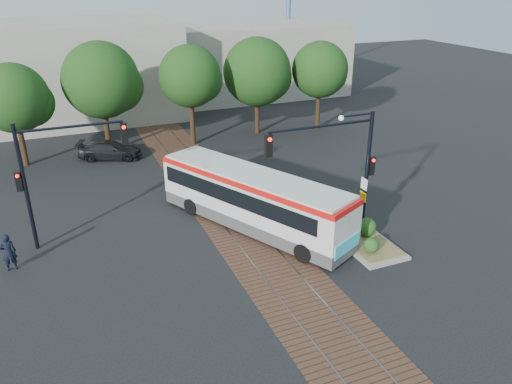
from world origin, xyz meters
TOP-DOWN VIEW (x-y plane):
  - ground at (0.00, 0.00)m, footprint 120.00×120.00m
  - trackbed at (0.00, 4.00)m, footprint 3.60×40.00m
  - tree_row at (1.21, 16.42)m, footprint 26.40×5.60m
  - warehouses at (-0.53, 28.75)m, footprint 40.00×13.00m
  - city_bus at (0.58, 2.11)m, footprint 6.86×10.69m
  - traffic_island at (4.82, -0.90)m, footprint 2.20×5.20m
  - signal_pole_main at (3.86, -0.81)m, footprint 5.49×0.46m
  - signal_pole_left at (-8.37, 4.00)m, footprint 4.99×0.34m
  - officer at (-10.55, 2.44)m, footprint 0.68×0.49m
  - parked_car at (-4.65, 15.14)m, footprint 4.58×3.13m

SIDE VIEW (x-z plane):
  - ground at x=0.00m, z-range 0.00..0.00m
  - trackbed at x=0.00m, z-range 0.00..0.02m
  - traffic_island at x=4.82m, z-range -0.24..0.89m
  - parked_car at x=-4.65m, z-range 0.00..1.23m
  - officer at x=-10.55m, z-range 0.00..1.73m
  - city_bus at x=0.58m, z-range 0.17..3.06m
  - warehouses at x=-0.53m, z-range -0.19..7.81m
  - signal_pole_left at x=-8.37m, z-range 0.86..6.86m
  - signal_pole_main at x=3.86m, z-range 1.16..7.16m
  - tree_row at x=1.21m, z-range 1.01..8.69m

